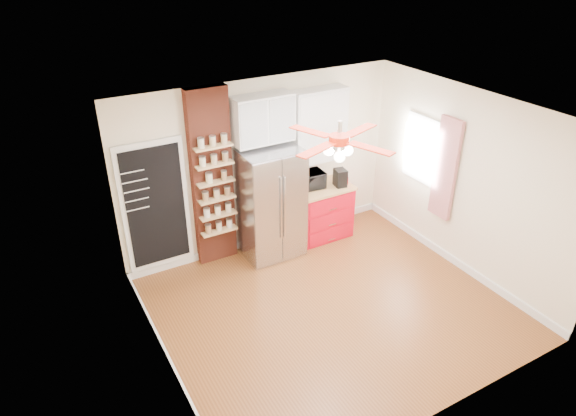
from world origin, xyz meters
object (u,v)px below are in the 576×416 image
red_cabinet (322,211)px  canister_left (345,180)px  pantry_jar_oats (209,178)px  fridge (271,203)px  ceiling_fan (339,140)px  toaster_oven (309,180)px  coffee_maker (340,178)px

red_cabinet → canister_left: canister_left is taller
pantry_jar_oats → red_cabinet: bearing=-3.1°
fridge → canister_left: (1.34, -0.05, 0.09)m
ceiling_fan → canister_left: bearing=50.7°
fridge → ceiling_fan: (0.05, -1.63, 1.55)m
fridge → red_cabinet: 1.06m
fridge → canister_left: fridge is taller
toaster_oven → pantry_jar_oats: bearing=-176.9°
red_cabinet → pantry_jar_oats: pantry_jar_oats is taller
fridge → pantry_jar_oats: 1.07m
toaster_oven → canister_left: toaster_oven is taller
red_cabinet → toaster_oven: bearing=159.6°
coffee_maker → pantry_jar_oats: pantry_jar_oats is taller
fridge → ceiling_fan: size_ratio=1.25×
canister_left → coffee_maker: bearing=-178.2°
toaster_oven → canister_left: size_ratio=3.50×
pantry_jar_oats → coffee_maker: bearing=-5.7°
canister_left → fridge: bearing=177.7°
fridge → pantry_jar_oats: size_ratio=12.79×
coffee_maker → canister_left: (0.11, 0.00, -0.07)m
fridge → toaster_oven: (0.76, 0.13, 0.16)m
ceiling_fan → toaster_oven: size_ratio=2.91×
red_cabinet → canister_left: 0.64m
ceiling_fan → coffee_maker: (1.18, 1.57, -1.38)m
toaster_oven → coffee_maker: 0.51m
ceiling_fan → coffee_maker: ceiling_fan is taller
toaster_oven → coffee_maker: bearing=-17.6°
fridge → pantry_jar_oats: bearing=170.3°
ceiling_fan → coffee_maker: bearing=53.0°
ceiling_fan → toaster_oven: ceiling_fan is taller
red_cabinet → canister_left: bearing=-15.8°
pantry_jar_oats → toaster_oven: bearing=-0.8°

